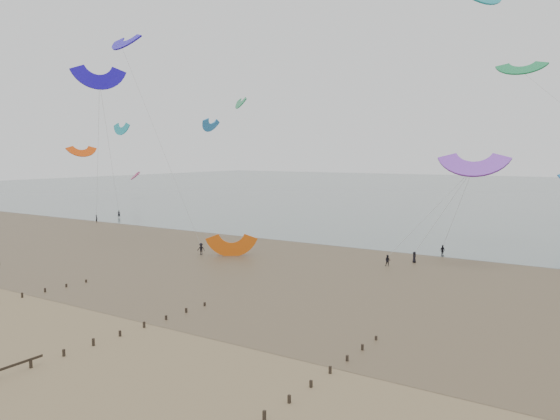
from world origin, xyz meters
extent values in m
plane|color=brown|center=(0.00, 0.00, 0.00)|extent=(500.00, 500.00, 0.00)
plane|color=#475654|center=(0.00, 200.00, 0.03)|extent=(500.00, 500.00, 0.00)
plane|color=#473A28|center=(0.00, 35.00, 0.01)|extent=(500.00, 500.00, 0.00)
ellipsoid|color=slate|center=(-18.00, 22.00, 0.01)|extent=(23.60, 14.36, 0.01)
ellipsoid|color=slate|center=(12.00, 38.00, 0.01)|extent=(33.64, 18.32, 0.01)
ellipsoid|color=slate|center=(-40.00, 40.00, 0.01)|extent=(26.95, 14.22, 0.01)
cube|color=black|center=(-14.00, 4.11, 0.22)|extent=(0.16, 0.16, 0.54)
cube|color=black|center=(-14.00, 6.74, 0.20)|extent=(0.16, 0.16, 0.51)
cube|color=black|center=(-14.00, 9.37, 0.19)|extent=(0.16, 0.16, 0.48)
cube|color=black|center=(-14.00, 12.00, 0.17)|extent=(0.16, 0.16, 0.45)
cube|color=black|center=(4.00, -6.42, 0.28)|extent=(0.16, 0.16, 0.65)
cube|color=black|center=(4.00, -3.79, 0.26)|extent=(0.16, 0.16, 0.62)
cube|color=black|center=(4.00, -1.16, 0.25)|extent=(0.16, 0.16, 0.59)
cube|color=black|center=(4.00, 1.47, 0.23)|extent=(0.16, 0.16, 0.57)
cube|color=black|center=(4.00, 4.11, 0.22)|extent=(0.16, 0.16, 0.54)
cube|color=black|center=(4.00, 6.74, 0.20)|extent=(0.16, 0.16, 0.51)
cube|color=black|center=(4.00, 9.37, 0.19)|extent=(0.16, 0.16, 0.48)
cube|color=black|center=(4.00, 12.00, 0.17)|extent=(0.16, 0.16, 0.45)
cube|color=black|center=(22.00, -3.79, 0.26)|extent=(0.16, 0.16, 0.62)
cube|color=black|center=(22.00, -1.16, 0.25)|extent=(0.16, 0.16, 0.59)
cube|color=black|center=(22.00, 1.47, 0.23)|extent=(0.16, 0.16, 0.57)
cube|color=black|center=(22.00, 4.11, 0.22)|extent=(0.16, 0.16, 0.54)
cube|color=black|center=(22.00, 6.74, 0.20)|extent=(0.16, 0.16, 0.51)
cube|color=black|center=(22.00, 9.37, 0.19)|extent=(0.16, 0.16, 0.48)
cube|color=black|center=(22.00, 12.00, 0.17)|extent=(0.16, 0.16, 0.45)
imported|color=black|center=(-58.48, 48.92, 0.82)|extent=(0.69, 0.57, 1.65)
imported|color=black|center=(-61.36, 57.49, 0.84)|extent=(0.72, 0.71, 1.68)
imported|color=black|center=(-14.35, 32.49, 0.88)|extent=(1.30, 1.04, 1.76)
imported|color=black|center=(14.05, 43.89, 0.77)|extent=(0.79, 0.90, 1.54)
imported|color=black|center=(15.91, 50.68, 0.83)|extent=(0.82, 1.05, 1.66)
imported|color=black|center=(11.90, 39.66, 0.77)|extent=(0.86, 0.74, 1.53)
camera|label=1|loc=(38.59, -27.77, 14.96)|focal=35.00mm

